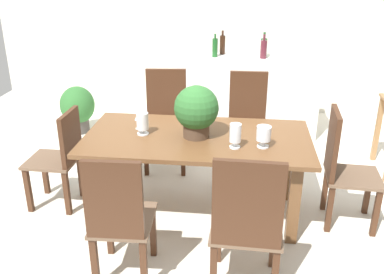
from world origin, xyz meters
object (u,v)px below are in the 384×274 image
chair_near_left (119,217)px  chair_head_end (61,155)px  crystal_vase_right (142,122)px  chair_far_left (166,115)px  crystal_vase_center_near (235,134)px  wine_bottle_amber (222,44)px  dining_table (197,148)px  chair_foot_end (342,164)px  crystal_vase_left (264,134)px  flower_centerpiece (196,110)px  wine_bottle_tall (264,47)px  wine_glass (139,116)px  potted_plant_floor (78,107)px  chair_far_right (247,119)px  kitchen_counter (246,95)px  wine_bottle_green (264,49)px  wine_bottle_clear (215,47)px  chair_near_right (247,221)px

chair_near_left → chair_head_end: bearing=-52.7°
crystal_vase_right → chair_far_left: bearing=88.4°
crystal_vase_center_near → wine_bottle_amber: bearing=95.6°
dining_table → crystal_vase_center_near: crystal_vase_center_near is taller
chair_foot_end → crystal_vase_center_near: (-0.88, -0.20, 0.31)m
crystal_vase_left → crystal_vase_right: 1.00m
crystal_vase_right → wine_bottle_amber: wine_bottle_amber is taller
dining_table → chair_far_left: 1.04m
flower_centerpiece → wine_bottle_tall: size_ratio=1.50×
wine_glass → potted_plant_floor: bearing=126.6°
crystal_vase_center_near → wine_glass: bearing=160.0°
dining_table → chair_far_right: chair_far_right is taller
chair_foot_end → chair_far_right: size_ratio=0.96×
kitchen_counter → wine_bottle_green: (0.18, -0.03, 0.60)m
wine_bottle_clear → wine_bottle_green: wine_bottle_green is taller
crystal_vase_right → wine_glass: crystal_vase_right is taller
dining_table → wine_bottle_clear: size_ratio=6.71×
dining_table → chair_foot_end: (1.19, 0.01, -0.08)m
chair_head_end → wine_bottle_clear: wine_bottle_clear is taller
wine_glass → wine_bottle_amber: bearing=73.4°
chair_near_right → chair_near_left: size_ratio=1.04×
chair_far_left → wine_glass: 0.89m
chair_far_right → wine_glass: size_ratio=6.57×
wine_bottle_clear → wine_bottle_amber: bearing=64.4°
chair_near_right → crystal_vase_right: chair_near_right is taller
flower_centerpiece → wine_bottle_green: size_ratio=1.51×
chair_foot_end → wine_bottle_amber: 2.47m
crystal_vase_right → wine_bottle_clear: (0.46, 1.98, 0.24)m
dining_table → wine_bottle_green: wine_bottle_green is taller
chair_far_left → dining_table: bearing=-70.9°
chair_near_left → wine_glass: bearing=-87.0°
chair_head_end → flower_centerpiece: 1.29m
wine_glass → chair_far_right: bearing=41.8°
chair_near_left → crystal_vase_center_near: size_ratio=5.02×
dining_table → crystal_vase_left: crystal_vase_left is taller
chair_far_left → wine_bottle_tall: size_ratio=3.58×
chair_foot_end → crystal_vase_left: chair_foot_end is taller
crystal_vase_center_near → crystal_vase_left: bearing=10.0°
dining_table → crystal_vase_right: size_ratio=9.95×
wine_bottle_green → chair_far_left: bearing=-135.2°
wine_bottle_amber → chair_near_left: bearing=-99.3°
wine_bottle_green → potted_plant_floor: size_ratio=0.48×
chair_head_end → kitchen_counter: (1.62, 1.99, -0.01)m
dining_table → wine_glass: wine_glass is taller
chair_far_right → potted_plant_floor: 2.28m
crystal_vase_left → flower_centerpiece: bearing=164.6°
chair_far_left → flower_centerpiece: size_ratio=2.39×
chair_foot_end → wine_glass: chair_foot_end is taller
chair_near_left → wine_bottle_tall: bearing=-110.9°
chair_near_right → wine_bottle_clear: 2.99m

